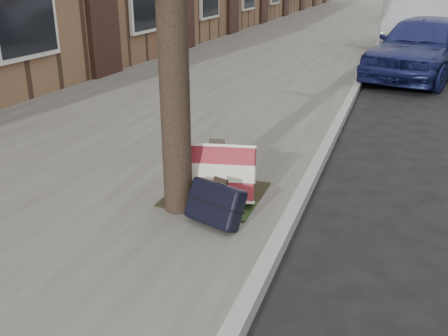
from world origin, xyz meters
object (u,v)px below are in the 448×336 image
(suitcase_red, at_px, (215,174))
(car_near_front, at_px, (423,46))
(suitcase_navy, at_px, (215,203))
(car_near_mid, at_px, (412,26))

(suitcase_red, bearing_deg, car_near_front, 64.13)
(suitcase_red, distance_m, car_near_front, 7.58)
(suitcase_navy, bearing_deg, car_near_mid, 102.36)
(suitcase_red, height_order, car_near_front, car_near_front)
(car_near_mid, bearing_deg, suitcase_red, -101.06)
(suitcase_red, bearing_deg, suitcase_navy, -81.57)
(car_near_front, bearing_deg, car_near_mid, 110.79)
(suitcase_red, relative_size, suitcase_navy, 1.43)
(car_near_front, bearing_deg, suitcase_navy, -85.49)
(suitcase_red, distance_m, suitcase_navy, 0.45)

